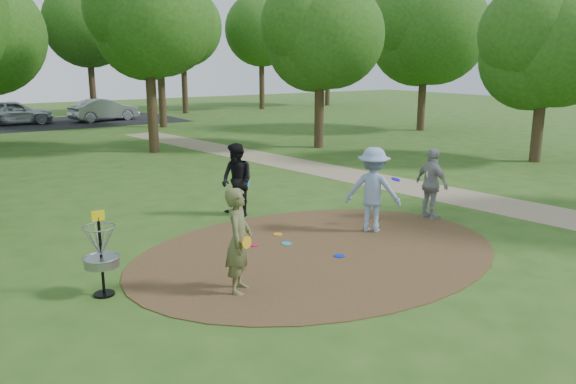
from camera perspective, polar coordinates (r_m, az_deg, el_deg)
ground at (r=12.16m, az=3.17°, el=-6.13°), size 100.00×100.00×0.00m
dirt_clearing at (r=12.15m, az=3.17°, el=-6.09°), size 8.40×8.40×0.02m
footpath at (r=17.91m, az=16.06°, el=-0.27°), size 7.55×39.89×0.01m
parking_lot at (r=40.35m, az=-21.03°, el=6.63°), size 14.00×8.00×0.01m
player_observer_with_disc at (r=9.89m, az=-5.02°, el=-4.95°), size 0.80×0.82×1.90m
player_throwing_with_disc at (r=13.47m, az=8.63°, el=0.20°), size 1.60×1.51×2.05m
player_walking_with_disc at (r=14.72m, az=-5.21°, el=1.20°), size 0.90×1.07×1.94m
player_waiting_with_disc at (r=14.89m, az=14.40°, el=0.81°), size 0.55×1.13×1.86m
disc_ground_cyan at (r=12.61m, az=-0.16°, el=-5.25°), size 0.22×0.22×0.02m
disc_ground_blue at (r=11.88m, az=5.23°, el=-6.48°), size 0.22×0.22×0.02m
disc_ground_red at (r=12.53m, az=-3.46°, el=-5.41°), size 0.22×0.22×0.02m
car_left at (r=40.17m, az=-26.10°, el=7.28°), size 4.78×2.19×1.59m
car_right at (r=40.54m, az=-18.17°, el=7.94°), size 4.76×2.39×1.50m
disc_ground_orange at (r=13.26m, az=-1.05°, el=-4.31°), size 0.22×0.22×0.02m
disc_golf_basket at (r=10.24m, az=-18.50°, el=-5.40°), size 0.63×0.63×1.54m
tree_ring at (r=19.77m, az=-11.29°, el=16.24°), size 37.74×45.57×8.69m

